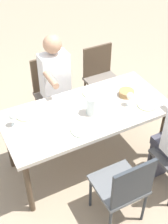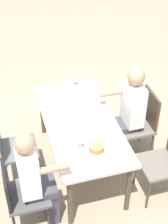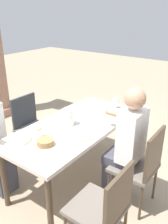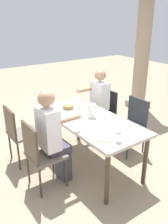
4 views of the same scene
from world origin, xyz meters
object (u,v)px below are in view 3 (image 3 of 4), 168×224
object	(u,v)px
chair_mid_north	(31,124)
plate_2	(68,114)
plate_0	(21,140)
bread_basket	(45,142)
chair_mid_south	(142,164)
wine_glass_3	(116,100)
diner_man_white	(126,143)
water_pitcher	(69,118)
plate_1	(81,137)
dining_table	(74,131)
chair_west_south	(105,206)
plate_3	(116,113)
wine_glass_0	(38,128)

from	to	relation	value
chair_mid_north	plate_2	size ratio (longest dim) A/B	3.90
plate_0	bread_basket	xyz separation A→B (m)	(0.09, -0.26, 0.02)
chair_mid_south	plate_2	size ratio (longest dim) A/B	4.06
chair_mid_north	wine_glass_3	bearing A→B (deg)	-55.01
plate_2	wine_glass_3	distance (m)	0.68
diner_man_white	wine_glass_3	bearing A→B (deg)	37.06
diner_man_white	chair_mid_south	bearing A→B (deg)	-90.82
plate_0	water_pitcher	size ratio (longest dim) A/B	1.05
plate_1	bread_basket	xyz separation A→B (m)	(-0.33, 0.20, 0.02)
chair_mid_south	chair_mid_north	bearing A→B (deg)	90.00
plate_1	plate_2	size ratio (longest dim) A/B	0.89
plate_1	diner_man_white	bearing A→B (deg)	-57.12
chair_mid_north	plate_2	bearing A→B (deg)	-79.00
dining_table	plate_0	xyz separation A→B (m)	(-0.61, 0.22, 0.09)
dining_table	chair_west_south	distance (m)	1.08
chair_west_south	water_pitcher	size ratio (longest dim) A/B	4.65
dining_table	chair_west_south	size ratio (longest dim) A/B	1.91
plate_1	plate_3	bearing A→B (deg)	1.08
wine_glass_0	plate_2	size ratio (longest dim) A/B	0.67
plate_0	water_pitcher	xyz separation A→B (m)	(0.58, -0.16, 0.08)
dining_table	wine_glass_0	xyz separation A→B (m)	(-0.45, 0.12, 0.19)
dining_table	plate_1	bearing A→B (deg)	-127.91
plate_0	bread_basket	world-z (taller)	bread_basket
chair_mid_south	wine_glass_0	distance (m)	1.14
plate_1	chair_mid_south	bearing A→B (deg)	-66.97
chair_west_south	dining_table	bearing A→B (deg)	51.43
dining_table	plate_1	distance (m)	0.32
water_pitcher	plate_2	bearing A→B (deg)	42.16
chair_west_south	diner_man_white	distance (m)	0.77
diner_man_white	water_pitcher	xyz separation A→B (m)	(-0.10, 0.69, 0.14)
chair_mid_south	plate_3	size ratio (longest dim) A/B	4.02
dining_table	diner_man_white	world-z (taller)	diner_man_white
dining_table	wine_glass_3	size ratio (longest dim) A/B	11.23
plate_1	plate_2	bearing A→B (deg)	53.25
chair_mid_south	wine_glass_0	bearing A→B (deg)	118.21
dining_table	plate_1	size ratio (longest dim) A/B	8.50
chair_mid_south	plate_2	world-z (taller)	chair_mid_south
plate_0	plate_2	bearing A→B (deg)	1.97
plate_3	water_pitcher	size ratio (longest dim) A/B	1.18
dining_table	wine_glass_3	distance (m)	0.77
chair_west_south	plate_3	world-z (taller)	chair_west_south
chair_west_south	chair_mid_south	xyz separation A→B (m)	(0.72, -0.00, -0.00)
chair_west_south	wine_glass_3	xyz separation A→B (m)	(1.40, 0.70, 0.34)
plate_0	plate_2	xyz separation A→B (m)	(0.78, 0.03, -0.00)
chair_west_south	chair_mid_north	xyz separation A→B (m)	(0.72, 1.67, -0.02)
chair_mid_south	plate_0	bearing A→B (deg)	122.41
bread_basket	dining_table	bearing A→B (deg)	4.58
diner_man_white	wine_glass_3	world-z (taller)	diner_man_white
plate_1	chair_mid_north	bearing A→B (deg)	76.89
dining_table	chair_west_south	world-z (taller)	chair_west_south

